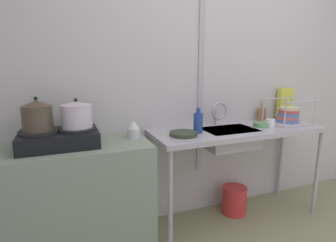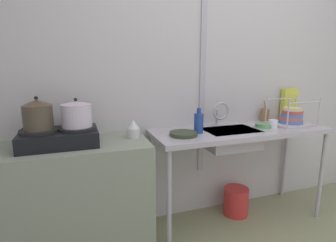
# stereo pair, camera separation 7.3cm
# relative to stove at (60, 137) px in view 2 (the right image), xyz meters

# --- Properties ---
(wall_back) EXTENTS (4.84, 0.10, 2.71)m
(wall_back) POSITION_rel_stove_xyz_m (1.31, 0.31, 0.45)
(wall_back) COLOR #BDB9B9
(wall_back) RESTS_ON ground
(wall_metal_strip) EXTENTS (0.05, 0.01, 2.17)m
(wall_metal_strip) POSITION_rel_stove_xyz_m (1.19, 0.25, 0.59)
(wall_metal_strip) COLOR #AAA4AE
(counter_concrete) EXTENTS (1.28, 0.52, 0.84)m
(counter_concrete) POSITION_rel_stove_xyz_m (-0.04, 0.00, -0.48)
(counter_concrete) COLOR gray
(counter_concrete) RESTS_ON ground
(counter_sink) EXTENTS (1.54, 0.52, 0.84)m
(counter_sink) POSITION_rel_stove_xyz_m (1.44, 0.00, -0.13)
(counter_sink) COLOR #AAA4AE
(counter_sink) RESTS_ON ground
(stove) EXTENTS (0.50, 0.34, 0.12)m
(stove) POSITION_rel_stove_xyz_m (0.00, 0.00, 0.00)
(stove) COLOR black
(stove) RESTS_ON counter_concrete
(pot_on_left_burner) EXTENTS (0.19, 0.19, 0.22)m
(pot_on_left_burner) POSITION_rel_stove_xyz_m (-0.12, -0.00, 0.16)
(pot_on_left_burner) COLOR #473D2F
(pot_on_left_burner) RESTS_ON stove
(pot_on_right_burner) EXTENTS (0.20, 0.20, 0.20)m
(pot_on_right_burner) POSITION_rel_stove_xyz_m (0.12, -0.00, 0.15)
(pot_on_right_burner) COLOR silver
(pot_on_right_burner) RESTS_ON stove
(percolator) EXTENTS (0.10, 0.10, 0.14)m
(percolator) POSITION_rel_stove_xyz_m (0.51, 0.03, 0.01)
(percolator) COLOR silver
(percolator) RESTS_ON counter_concrete
(sink_basin) EXTENTS (0.45, 0.32, 0.15)m
(sink_basin) POSITION_rel_stove_xyz_m (1.34, -0.00, -0.14)
(sink_basin) COLOR #AAA4AE
(sink_basin) RESTS_ON counter_sink
(faucet) EXTENTS (0.16, 0.09, 0.22)m
(faucet) POSITION_rel_stove_xyz_m (1.31, 0.13, 0.08)
(faucet) COLOR #AAA4AE
(faucet) RESTS_ON counter_sink
(frying_pan) EXTENTS (0.22, 0.22, 0.03)m
(frying_pan) POSITION_rel_stove_xyz_m (0.89, -0.05, -0.04)
(frying_pan) COLOR #313926
(frying_pan) RESTS_ON counter_sink
(dish_rack) EXTENTS (0.37, 0.29, 0.26)m
(dish_rack) POSITION_rel_stove_xyz_m (1.98, -0.00, 0.01)
(dish_rack) COLOR #B2AFB6
(dish_rack) RESTS_ON counter_sink
(cup_by_rack) EXTENTS (0.08, 0.08, 0.07)m
(cup_by_rack) POSITION_rel_stove_xyz_m (1.73, -0.05, -0.02)
(cup_by_rack) COLOR white
(cup_by_rack) RESTS_ON counter_sink
(small_bowl_on_drainboard) EXTENTS (0.14, 0.14, 0.04)m
(small_bowl_on_drainboard) POSITION_rel_stove_xyz_m (1.65, -0.02, -0.04)
(small_bowl_on_drainboard) COLOR #609D64
(small_bowl_on_drainboard) RESTS_ON counter_sink
(bottle_by_sink) EXTENTS (0.07, 0.07, 0.20)m
(bottle_by_sink) POSITION_rel_stove_xyz_m (1.04, -0.01, 0.03)
(bottle_by_sink) COLOR navy
(bottle_by_sink) RESTS_ON counter_sink
(cereal_box) EXTENTS (0.16, 0.06, 0.31)m
(cereal_box) POSITION_rel_stove_xyz_m (2.14, 0.21, 0.09)
(cereal_box) COLOR #D0D342
(cereal_box) RESTS_ON counter_sink
(utensil_jar) EXTENTS (0.08, 0.08, 0.20)m
(utensil_jar) POSITION_rel_stove_xyz_m (1.85, 0.20, 0.00)
(utensil_jar) COLOR olive
(utensil_jar) RESTS_ON counter_sink
(bucket_on_floor) EXTENTS (0.23, 0.23, 0.26)m
(bucket_on_floor) POSITION_rel_stove_xyz_m (1.48, 0.07, -0.77)
(bucket_on_floor) COLOR red
(bucket_on_floor) RESTS_ON ground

